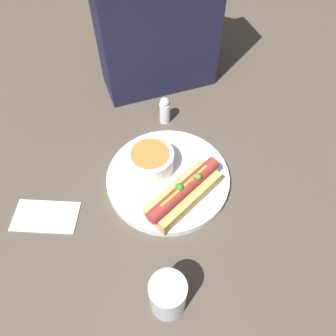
{
  "coord_description": "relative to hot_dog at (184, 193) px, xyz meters",
  "views": [
    {
      "loc": [
        -0.13,
        -0.37,
        0.59
      ],
      "look_at": [
        0.0,
        0.0,
        0.05
      ],
      "focal_mm": 35.0,
      "sensor_mm": 36.0,
      "label": 1
    }
  ],
  "objects": [
    {
      "name": "dinner_plate",
      "position": [
        -0.01,
        0.06,
        -0.03
      ],
      "size": [
        0.26,
        0.26,
        0.02
      ],
      "color": "white",
      "rests_on": "ground_plane"
    },
    {
      "name": "drinking_glass",
      "position": [
        -0.09,
        -0.17,
        0.0
      ],
      "size": [
        0.06,
        0.06,
        0.09
      ],
      "color": "silver",
      "rests_on": "ground_plane"
    },
    {
      "name": "ground_plane",
      "position": [
        -0.01,
        0.06,
        -0.04
      ],
      "size": [
        4.0,
        4.0,
        0.0
      ],
      "primitive_type": "plane",
      "color": "#4C4238"
    },
    {
      "name": "soup_bowl",
      "position": [
        -0.04,
        0.1,
        0.0
      ],
      "size": [
        0.1,
        0.1,
        0.05
      ],
      "color": "white",
      "rests_on": "dinner_plate"
    },
    {
      "name": "hot_dog",
      "position": [
        0.0,
        0.0,
        0.0
      ],
      "size": [
        0.18,
        0.13,
        0.06
      ],
      "rotation": [
        0.0,
        0.0,
        0.46
      ],
      "color": "tan",
      "rests_on": "dinner_plate"
    },
    {
      "name": "napkin",
      "position": [
        -0.27,
        0.07,
        -0.04
      ],
      "size": [
        0.15,
        0.11,
        0.01
      ],
      "rotation": [
        0.0,
        0.0,
        -0.4
      ],
      "color": "white",
      "rests_on": "ground_plane"
    },
    {
      "name": "spoon",
      "position": [
        -0.06,
        0.1,
        -0.02
      ],
      "size": [
        0.03,
        0.16,
        0.01
      ],
      "rotation": [
        0.0,
        0.0,
        1.68
      ],
      "color": "#B7B7BC",
      "rests_on": "dinner_plate"
    },
    {
      "name": "salt_shaker",
      "position": [
        0.04,
        0.24,
        -0.0
      ],
      "size": [
        0.03,
        0.03,
        0.07
      ],
      "color": "silver",
      "rests_on": "ground_plane"
    }
  ]
}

